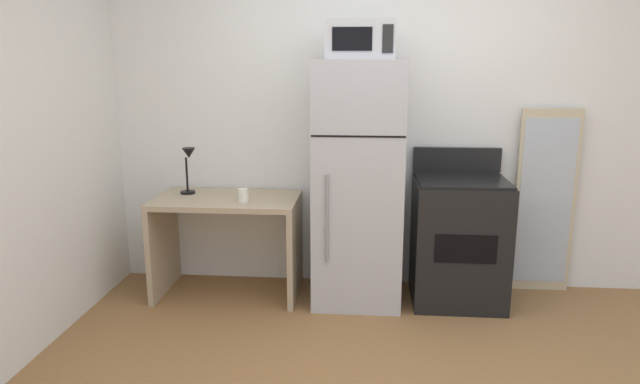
% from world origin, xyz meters
% --- Properties ---
extents(wall_back_white, '(5.00, 0.10, 2.60)m').
position_xyz_m(wall_back_white, '(0.00, 1.70, 1.30)').
color(wall_back_white, white).
rests_on(wall_back_white, ground).
extents(desk, '(1.06, 0.62, 0.75)m').
position_xyz_m(desk, '(-1.22, 1.32, 0.51)').
color(desk, tan).
rests_on(desk, ground).
extents(desk_lamp, '(0.14, 0.12, 0.35)m').
position_xyz_m(desk_lamp, '(-1.52, 1.41, 0.99)').
color(desk_lamp, black).
rests_on(desk_lamp, desk).
extents(coffee_mug, '(0.08, 0.08, 0.09)m').
position_xyz_m(coffee_mug, '(-1.06, 1.20, 0.80)').
color(coffee_mug, white).
rests_on(coffee_mug, desk).
extents(refrigerator, '(0.63, 0.66, 1.74)m').
position_xyz_m(refrigerator, '(-0.25, 1.31, 0.87)').
color(refrigerator, '#B7B7BC').
rests_on(refrigerator, ground).
extents(microwave, '(0.46, 0.35, 0.26)m').
position_xyz_m(microwave, '(-0.25, 1.29, 1.87)').
color(microwave, '#B7B7BC').
rests_on(microwave, refrigerator).
extents(oven_range, '(0.65, 0.61, 1.10)m').
position_xyz_m(oven_range, '(0.49, 1.33, 0.47)').
color(oven_range, black).
rests_on(oven_range, ground).
extents(leaning_mirror, '(0.44, 0.03, 1.40)m').
position_xyz_m(leaning_mirror, '(1.15, 1.59, 0.70)').
color(leaning_mirror, '#C6B793').
rests_on(leaning_mirror, ground).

